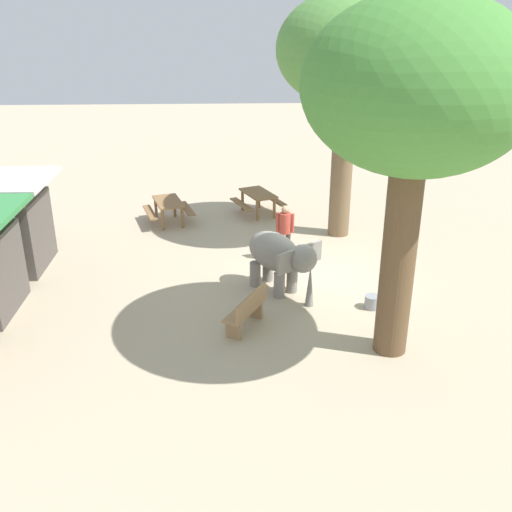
{
  "coord_description": "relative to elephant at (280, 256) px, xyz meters",
  "views": [
    {
      "loc": [
        -13.97,
        2.17,
        6.71
      ],
      "look_at": [
        -0.26,
        1.57,
        0.8
      ],
      "focal_mm": 41.15,
      "sensor_mm": 36.0,
      "label": 1
    }
  ],
  "objects": [
    {
      "name": "ground_plane",
      "position": [
        0.69,
        -0.99,
        -0.97
      ],
      "size": [
        60.0,
        60.0,
        0.0
      ],
      "primitive_type": "plane",
      "color": "#BAA88C"
    },
    {
      "name": "elephant",
      "position": [
        0.0,
        0.0,
        0.0
      ],
      "size": [
        2.07,
        1.99,
        1.51
      ],
      "rotation": [
        0.0,
        0.0,
        3.84
      ],
      "color": "gray",
      "rests_on": "ground_plane"
    },
    {
      "name": "picnic_table_near",
      "position": [
        5.2,
        3.26,
        -0.38
      ],
      "size": [
        1.86,
        1.85,
        0.78
      ],
      "rotation": [
        0.0,
        0.0,
        3.43
      ],
      "color": "olive",
      "rests_on": "ground_plane"
    },
    {
      "name": "wooden_bench",
      "position": [
        -1.81,
        0.87,
        -0.5
      ],
      "size": [
        1.42,
        1.02,
        0.88
      ],
      "rotation": [
        0.0,
        0.0,
        5.78
      ],
      "color": "#9E7A51",
      "rests_on": "ground_plane"
    },
    {
      "name": "shade_tree_secondary",
      "position": [
        3.97,
        -2.18,
        4.47
      ],
      "size": [
        4.49,
        4.11,
        7.13
      ],
      "color": "brown",
      "rests_on": "ground_plane"
    },
    {
      "name": "market_stall_white",
      "position": [
        1.86,
        7.22,
        0.17
      ],
      "size": [
        2.5,
        2.5,
        2.52
      ],
      "color": "#59514C",
      "rests_on": "ground_plane"
    },
    {
      "name": "person_handler",
      "position": [
        1.99,
        -0.3,
        -0.02
      ],
      "size": [
        0.32,
        0.5,
        1.62
      ],
      "rotation": [
        0.0,
        0.0,
        2.9
      ],
      "color": "#3F3833",
      "rests_on": "ground_plane"
    },
    {
      "name": "picnic_table_far",
      "position": [
        5.98,
        0.26,
        -0.38
      ],
      "size": [
        1.96,
        1.95,
        0.78
      ],
      "rotation": [
        0.0,
        0.0,
        0.4
      ],
      "color": "olive",
      "rests_on": "ground_plane"
    },
    {
      "name": "shade_tree_main",
      "position": [
        -2.81,
        -2.1,
        4.33
      ],
      "size": [
        4.48,
        4.11,
        6.99
      ],
      "color": "brown",
      "rests_on": "ground_plane"
    },
    {
      "name": "feed_bucket",
      "position": [
        -0.98,
        -2.14,
        -0.81
      ],
      "size": [
        0.36,
        0.36,
        0.32
      ],
      "primitive_type": "cylinder",
      "color": "gray",
      "rests_on": "ground_plane"
    }
  ]
}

